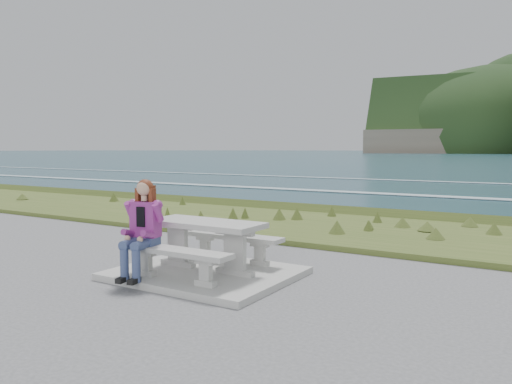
# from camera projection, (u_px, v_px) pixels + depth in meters

# --- Properties ---
(concrete_slab) EXTENTS (2.60, 2.10, 0.10)m
(concrete_slab) POSITION_uv_depth(u_px,v_px,m) (206.00, 273.00, 7.55)
(concrete_slab) COLOR #9E9E99
(concrete_slab) RESTS_ON ground
(picnic_table) EXTENTS (1.80, 0.75, 0.75)m
(picnic_table) POSITION_uv_depth(u_px,v_px,m) (205.00, 232.00, 7.50)
(picnic_table) COLOR #9E9E99
(picnic_table) RESTS_ON concrete_slab
(bench_landward) EXTENTS (1.80, 0.35, 0.45)m
(bench_landward) POSITION_uv_depth(u_px,v_px,m) (175.00, 256.00, 6.93)
(bench_landward) COLOR #9E9E99
(bench_landward) RESTS_ON concrete_slab
(bench_seaward) EXTENTS (1.80, 0.35, 0.45)m
(bench_seaward) POSITION_uv_depth(u_px,v_px,m) (231.00, 240.00, 8.11)
(bench_seaward) COLOR #9E9E99
(bench_seaward) RESTS_ON concrete_slab
(grass_verge) EXTENTS (160.00, 4.50, 0.22)m
(grass_verge) POSITION_uv_depth(u_px,v_px,m) (334.00, 230.00, 11.80)
(grass_verge) COLOR #3D531F
(grass_verge) RESTS_ON ground
(shore_drop) EXTENTS (160.00, 0.80, 2.20)m
(shore_drop) POSITION_uv_depth(u_px,v_px,m) (374.00, 216.00, 14.26)
(shore_drop) COLOR brown
(shore_drop) RESTS_ON ground
(ocean) EXTENTS (1600.00, 1600.00, 0.09)m
(ocean) POSITION_uv_depth(u_px,v_px,m) (468.00, 212.00, 29.00)
(ocean) COLOR #1C4351
(ocean) RESTS_ON ground
(seated_woman) EXTENTS (0.51, 0.75, 1.40)m
(seated_woman) POSITION_uv_depth(u_px,v_px,m) (140.00, 242.00, 7.07)
(seated_woman) COLOR navy
(seated_woman) RESTS_ON concrete_slab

